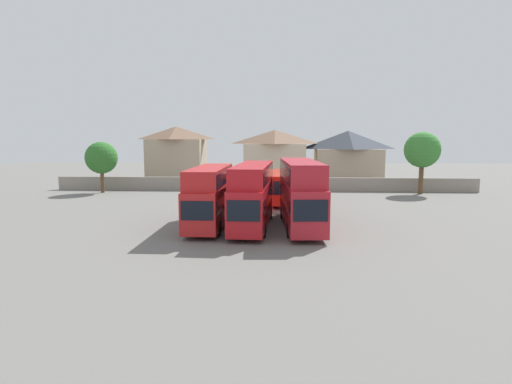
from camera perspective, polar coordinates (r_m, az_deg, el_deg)
ground at (r=52.40m, az=0.85°, el=-0.58°), size 140.00×140.00×0.00m
depot_boundary_wall at (r=57.79m, az=1.06°, el=1.05°), size 56.00×0.50×1.80m
bus_1 at (r=34.54m, az=-6.10°, el=-0.17°), size 2.64×10.54×4.74m
bus_2 at (r=34.28m, az=-0.41°, el=0.03°), size 3.02×12.04×4.97m
bus_3 at (r=34.34m, az=5.89°, el=0.25°), size 3.27×12.15×5.25m
bus_4 at (r=47.87m, az=-0.73°, el=1.10°), size 2.63×10.42×3.51m
bus_5 at (r=47.49m, az=3.71°, el=0.90°), size 2.59×10.63×3.29m
house_terrace_left at (r=68.39m, az=-10.40°, el=4.87°), size 8.76×6.63×8.76m
house_terrace_centre at (r=67.51m, az=2.49°, el=4.73°), size 9.71×7.42×8.24m
house_terrace_right at (r=68.38m, az=11.96°, el=4.57°), size 10.29×7.51×8.10m
tree_left_of_lot at (r=59.02m, az=-19.68°, el=4.24°), size 4.08×4.08×6.54m
tree_behind_wall at (r=58.30m, az=21.03°, el=5.15°), size 4.45×4.45×7.77m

